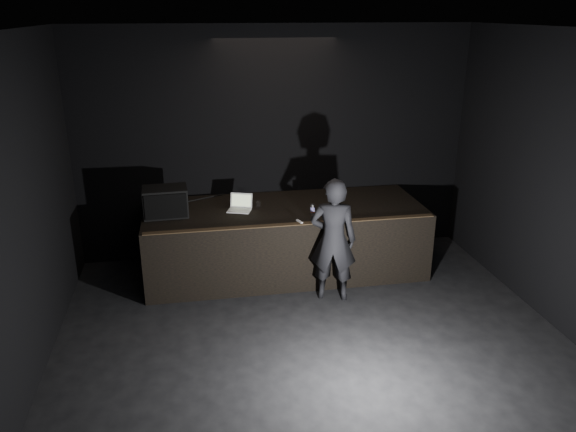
# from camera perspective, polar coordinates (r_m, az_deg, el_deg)

# --- Properties ---
(ground) EXTENTS (7.00, 7.00, 0.00)m
(ground) POSITION_cam_1_polar(r_m,az_deg,el_deg) (6.19, 4.20, -16.32)
(ground) COLOR black
(ground) RESTS_ON ground
(room_walls) EXTENTS (6.10, 7.10, 3.52)m
(room_walls) POSITION_cam_1_polar(r_m,az_deg,el_deg) (5.24, 4.76, 1.72)
(room_walls) COLOR black
(room_walls) RESTS_ON ground
(stage_riser) EXTENTS (4.00, 1.50, 1.00)m
(stage_riser) POSITION_cam_1_polar(r_m,az_deg,el_deg) (8.28, -0.35, -2.34)
(stage_riser) COLOR black
(stage_riser) RESTS_ON ground
(riser_lip) EXTENTS (3.92, 0.10, 0.01)m
(riser_lip) POSITION_cam_1_polar(r_m,az_deg,el_deg) (7.44, 0.58, -0.82)
(riser_lip) COLOR brown
(riser_lip) RESTS_ON stage_riser
(stage_monitor) EXTENTS (0.62, 0.47, 0.40)m
(stage_monitor) POSITION_cam_1_polar(r_m,az_deg,el_deg) (7.88, -12.34, 1.43)
(stage_monitor) COLOR black
(stage_monitor) RESTS_ON stage_riser
(cable) EXTENTS (0.94, 0.46, 0.02)m
(cable) POSITION_cam_1_polar(r_m,az_deg,el_deg) (8.46, -9.65, 1.56)
(cable) COLOR black
(cable) RESTS_ON stage_riser
(laptop) EXTENTS (0.39, 0.37, 0.22)m
(laptop) POSITION_cam_1_polar(r_m,az_deg,el_deg) (8.00, -4.88, 1.03)
(laptop) COLOR silver
(laptop) RESTS_ON stage_riser
(beer_can) EXTENTS (0.06, 0.06, 0.15)m
(beer_can) POSITION_cam_1_polar(r_m,az_deg,el_deg) (7.77, 2.50, 0.66)
(beer_can) COLOR silver
(beer_can) RESTS_ON stage_riser
(plastic_cup) EXTENTS (0.07, 0.07, 0.09)m
(plastic_cup) POSITION_cam_1_polar(r_m,az_deg,el_deg) (8.09, -3.04, 1.22)
(plastic_cup) COLOR white
(plastic_cup) RESTS_ON stage_riser
(wii_remote) EXTENTS (0.07, 0.14, 0.02)m
(wii_remote) POSITION_cam_1_polar(r_m,az_deg,el_deg) (7.51, 1.18, -0.58)
(wii_remote) COLOR white
(wii_remote) RESTS_ON stage_riser
(person) EXTENTS (0.70, 0.55, 1.68)m
(person) POSITION_cam_1_polar(r_m,az_deg,el_deg) (7.39, 4.60, -2.43)
(person) COLOR black
(person) RESTS_ON ground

